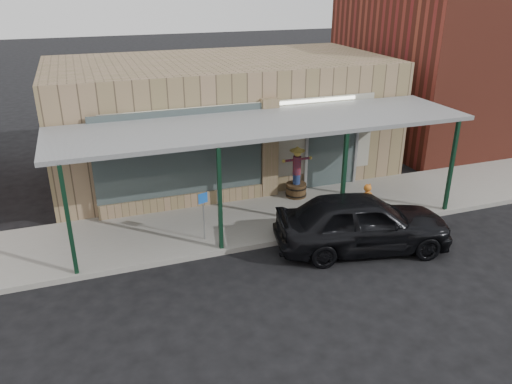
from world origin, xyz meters
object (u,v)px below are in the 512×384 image
object	(u,v)px
barrel_pumpkin	(321,212)
handicap_sign	(203,210)
barrel_scarecrow	(296,180)
parked_sedan	(363,222)

from	to	relation	value
barrel_pumpkin	handicap_sign	xyz separation A→B (m)	(-3.60, -0.03, 0.67)
barrel_scarecrow	handicap_sign	xyz separation A→B (m)	(-3.60, -1.87, 0.31)
barrel_scarecrow	barrel_pumpkin	size ratio (longest dim) A/B	2.78
barrel_scarecrow	parked_sedan	world-z (taller)	barrel_scarecrow
handicap_sign	parked_sedan	bearing A→B (deg)	-41.91
barrel_scarecrow	parked_sedan	bearing A→B (deg)	-101.15
parked_sedan	barrel_pumpkin	bearing A→B (deg)	23.65
barrel_scarecrow	handicap_sign	bearing A→B (deg)	-169.52
barrel_scarecrow	handicap_sign	size ratio (longest dim) A/B	1.25
handicap_sign	parked_sedan	xyz separation A→B (m)	(3.96, -1.69, -0.24)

